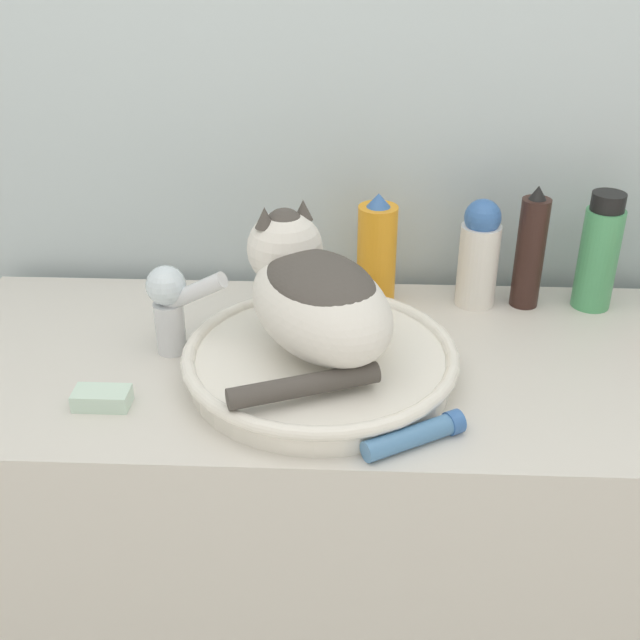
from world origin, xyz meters
name	(u,v)px	position (x,y,z in m)	size (l,w,h in m)	color
wall_back	(369,92)	(0.00, 0.56, 1.20)	(8.00, 0.05, 2.40)	silver
vanity_counter	(358,576)	(0.00, 0.25, 0.44)	(1.28, 0.51, 0.88)	beige
sink_basin	(320,361)	(-0.06, 0.21, 0.91)	(0.39, 0.39, 0.05)	white
cat	(313,292)	(-0.07, 0.22, 1.01)	(0.28, 0.32, 0.18)	silver
faucet	(172,302)	(-0.28, 0.26, 0.96)	(0.12, 0.07, 0.14)	silver
hairspray_can_black	(530,251)	(0.26, 0.44, 0.98)	(0.05, 0.05, 0.21)	#331E19
spray_bottle_trigger	(377,253)	(0.02, 0.44, 0.97)	(0.06, 0.06, 0.19)	orange
lotion_bottle_white	(479,253)	(0.18, 0.44, 0.97)	(0.06, 0.06, 0.18)	white
mouthwash_bottle	(599,253)	(0.37, 0.44, 0.98)	(0.06, 0.06, 0.20)	#4CA366
cream_tube	(415,435)	(0.06, 0.05, 0.90)	(0.14, 0.10, 0.03)	#4C7FB2
soap_bar	(102,398)	(-0.35, 0.12, 0.89)	(0.07, 0.04, 0.02)	silver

